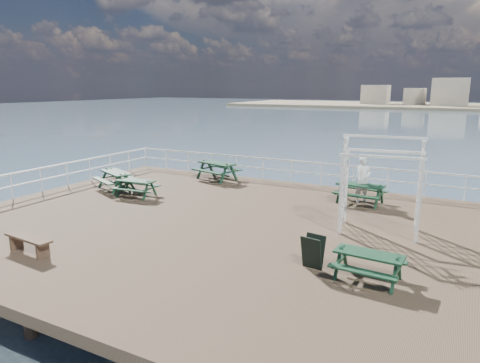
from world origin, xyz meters
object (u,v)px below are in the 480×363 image
Objects in this scene: picnic_table_a at (136,185)px; picnic_table_c at (360,189)px; picnic_table_d at (116,176)px; trellis_arbor at (380,190)px; flat_bench_far at (29,241)px; picnic_table_e at (369,260)px; picnic_table_b at (217,167)px; person at (363,180)px.

picnic_table_c is at bearing 16.13° from picnic_table_a.
picnic_table_d is 0.76× the size of trellis_arbor.
picnic_table_a reaches higher than flat_bench_far.
picnic_table_c is (8.52, 3.26, 0.06)m from picnic_table_a.
picnic_table_a reaches higher than picnic_table_e.
picnic_table_e reaches higher than flat_bench_far.
picnic_table_c is 3.46m from trellis_arbor.
picnic_table_c is at bearing 6.95° from picnic_table_b.
flat_bench_far is at bearing -120.68° from picnic_table_c.
picnic_table_c is 1.13× the size of flat_bench_far.
trellis_arbor is at bearing -10.72° from picnic_table_b.
picnic_table_b is 7.33m from person.
picnic_table_e is at bearing -23.92° from picnic_table_a.
picnic_table_c is at bearing 107.99° from picnic_table_e.
trellis_arbor is at bearing -62.72° from picnic_table_c.
picnic_table_b reaches higher than picnic_table_c.
picnic_table_d is (-2.92, -3.85, -0.04)m from picnic_table_b.
flat_bench_far is 10.39m from trellis_arbor.
trellis_arbor is (8.16, 6.35, 0.99)m from flat_bench_far.
picnic_table_d is (-10.15, -2.69, 0.02)m from picnic_table_c.
picnic_table_c is 1.05× the size of person.
picnic_table_b reaches higher than flat_bench_far.
picnic_table_b is 11.95m from picnic_table_e.
picnic_table_a is 1.01× the size of flat_bench_far.
flat_bench_far is (-6.90, -9.47, -0.20)m from picnic_table_c.
picnic_table_c is 1.16× the size of picnic_table_e.
picnic_table_d is 1.26× the size of person.
flat_bench_far is (0.33, -10.63, -0.25)m from picnic_table_b.
picnic_table_b reaches higher than picnic_table_d.
person is at bearing 87.98° from picnic_table_c.
picnic_table_a is 0.89× the size of picnic_table_c.
picnic_table_b is 1.37× the size of flat_bench_far.
picnic_table_a is at bearing -153.64° from picnic_table_c.
picnic_table_d is at bearing 151.55° from person.
person is (0.03, 0.22, 0.35)m from picnic_table_c.
picnic_table_d is 1.39× the size of picnic_table_e.
picnic_table_e is 9.00m from flat_bench_far.
picnic_table_e is at bearing -25.69° from picnic_table_b.
picnic_table_d reaches higher than picnic_table_e.
picnic_table_a is 1.73m from picnic_table_d.
picnic_table_a is at bearing 174.13° from trellis_arbor.
picnic_table_a is 9.24m from person.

